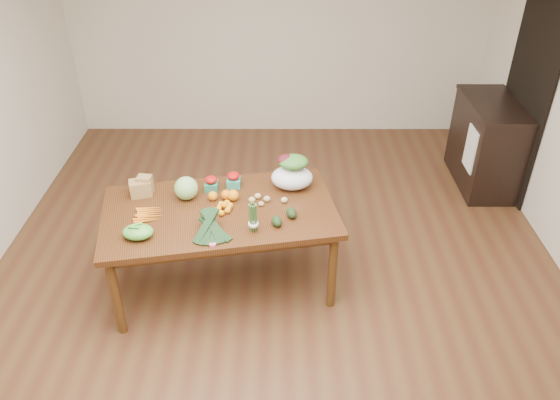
{
  "coord_description": "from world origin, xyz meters",
  "views": [
    {
      "loc": [
        0.04,
        -3.51,
        3.15
      ],
      "look_at": [
        0.03,
        0.0,
        0.85
      ],
      "focal_mm": 35.0,
      "sensor_mm": 36.0,
      "label": 1
    }
  ],
  "objects_px": {
    "cabinet": "(486,144)",
    "salad_bag": "(292,174)",
    "cabbage": "(186,188)",
    "asparagus_bundle": "(253,217)",
    "paper_bag": "(140,187)",
    "kale_bunch": "(211,229)",
    "mandarin_cluster": "(224,206)",
    "dining_table": "(222,247)"
  },
  "relations": [
    {
      "from": "cabinet",
      "to": "salad_bag",
      "type": "xyz_separation_m",
      "value": [
        -2.09,
        -1.33,
        0.41
      ]
    },
    {
      "from": "cabbage",
      "to": "asparagus_bundle",
      "type": "xyz_separation_m",
      "value": [
        0.55,
        -0.44,
        0.03
      ]
    },
    {
      "from": "paper_bag",
      "to": "asparagus_bundle",
      "type": "height_order",
      "value": "asparagus_bundle"
    },
    {
      "from": "paper_bag",
      "to": "salad_bag",
      "type": "relative_size",
      "value": 0.66
    },
    {
      "from": "kale_bunch",
      "to": "salad_bag",
      "type": "distance_m",
      "value": 0.91
    },
    {
      "from": "mandarin_cluster",
      "to": "asparagus_bundle",
      "type": "distance_m",
      "value": 0.37
    },
    {
      "from": "kale_bunch",
      "to": "cabinet",
      "type": "bearing_deg",
      "value": 26.7
    },
    {
      "from": "salad_bag",
      "to": "mandarin_cluster",
      "type": "bearing_deg",
      "value": -147.92
    },
    {
      "from": "cabbage",
      "to": "salad_bag",
      "type": "distance_m",
      "value": 0.86
    },
    {
      "from": "cabinet",
      "to": "cabbage",
      "type": "distance_m",
      "value": 3.32
    },
    {
      "from": "cabinet",
      "to": "salad_bag",
      "type": "bearing_deg",
      "value": -147.57
    },
    {
      "from": "paper_bag",
      "to": "mandarin_cluster",
      "type": "bearing_deg",
      "value": -17.25
    },
    {
      "from": "paper_bag",
      "to": "kale_bunch",
      "type": "relative_size",
      "value": 0.56
    },
    {
      "from": "cabbage",
      "to": "mandarin_cluster",
      "type": "relative_size",
      "value": 1.05
    },
    {
      "from": "paper_bag",
      "to": "asparagus_bundle",
      "type": "relative_size",
      "value": 0.9
    },
    {
      "from": "dining_table",
      "to": "salad_bag",
      "type": "distance_m",
      "value": 0.83
    },
    {
      "from": "cabinet",
      "to": "asparagus_bundle",
      "type": "bearing_deg",
      "value": -140.92
    },
    {
      "from": "cabinet",
      "to": "asparagus_bundle",
      "type": "relative_size",
      "value": 4.08
    },
    {
      "from": "cabbage",
      "to": "mandarin_cluster",
      "type": "distance_m",
      "value": 0.36
    },
    {
      "from": "asparagus_bundle",
      "to": "cabbage",
      "type": "bearing_deg",
      "value": 131.13
    },
    {
      "from": "dining_table",
      "to": "mandarin_cluster",
      "type": "bearing_deg",
      "value": -22.01
    },
    {
      "from": "paper_bag",
      "to": "salad_bag",
      "type": "distance_m",
      "value": 1.23
    },
    {
      "from": "cabinet",
      "to": "dining_table",
      "type": "bearing_deg",
      "value": -148.17
    },
    {
      "from": "paper_bag",
      "to": "kale_bunch",
      "type": "distance_m",
      "value": 0.85
    },
    {
      "from": "kale_bunch",
      "to": "asparagus_bundle",
      "type": "relative_size",
      "value": 1.6
    },
    {
      "from": "mandarin_cluster",
      "to": "kale_bunch",
      "type": "height_order",
      "value": "kale_bunch"
    },
    {
      "from": "cabinet",
      "to": "salad_bag",
      "type": "height_order",
      "value": "salad_bag"
    },
    {
      "from": "dining_table",
      "to": "cabbage",
      "type": "height_order",
      "value": "cabbage"
    },
    {
      "from": "asparagus_bundle",
      "to": "mandarin_cluster",
      "type": "bearing_deg",
      "value": 120.77
    },
    {
      "from": "paper_bag",
      "to": "salad_bag",
      "type": "xyz_separation_m",
      "value": [
        1.23,
        0.12,
        0.05
      ]
    },
    {
      "from": "cabinet",
      "to": "asparagus_bundle",
      "type": "xyz_separation_m",
      "value": [
        -2.39,
        -1.94,
        0.4
      ]
    },
    {
      "from": "dining_table",
      "to": "cabbage",
      "type": "distance_m",
      "value": 0.57
    },
    {
      "from": "dining_table",
      "to": "cabbage",
      "type": "xyz_separation_m",
      "value": [
        -0.28,
        0.16,
        0.47
      ]
    },
    {
      "from": "paper_bag",
      "to": "kale_bunch",
      "type": "bearing_deg",
      "value": -42.03
    },
    {
      "from": "dining_table",
      "to": "asparagus_bundle",
      "type": "bearing_deg",
      "value": -55.59
    },
    {
      "from": "dining_table",
      "to": "paper_bag",
      "type": "xyz_separation_m",
      "value": [
        -0.65,
        0.21,
        0.45
      ]
    },
    {
      "from": "dining_table",
      "to": "cabbage",
      "type": "relative_size",
      "value": 9.52
    },
    {
      "from": "paper_bag",
      "to": "salad_bag",
      "type": "bearing_deg",
      "value": 5.46
    },
    {
      "from": "cabbage",
      "to": "kale_bunch",
      "type": "height_order",
      "value": "cabbage"
    },
    {
      "from": "asparagus_bundle",
      "to": "paper_bag",
      "type": "bearing_deg",
      "value": 142.1
    },
    {
      "from": "cabbage",
      "to": "kale_bunch",
      "type": "distance_m",
      "value": 0.58
    },
    {
      "from": "cabinet",
      "to": "kale_bunch",
      "type": "bearing_deg",
      "value": -143.13
    }
  ]
}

